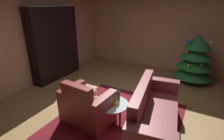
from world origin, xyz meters
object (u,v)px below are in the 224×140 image
book_stack_on_table (112,102)px  armchair_red (87,108)px  coffee_table (112,105)px  bottle_on_table (119,96)px  decorated_tree (195,59)px  bookshelf_unit (57,43)px  couch_red (154,116)px

book_stack_on_table → armchair_red: bearing=-150.3°
coffee_table → bottle_on_table: bottle_on_table is taller
book_stack_on_table → decorated_tree: 3.07m
armchair_red → bookshelf_unit: bearing=145.6°
bottle_on_table → armchair_red: bearing=-138.6°
armchair_red → book_stack_on_table: size_ratio=4.35×
bookshelf_unit → couch_red: 3.57m
bookshelf_unit → armchair_red: bearing=-34.4°
bookshelf_unit → book_stack_on_table: size_ratio=9.37×
bookshelf_unit → couch_red: size_ratio=1.07×
bookshelf_unit → decorated_tree: size_ratio=1.53×
armchair_red → couch_red: 1.25m
book_stack_on_table → couch_red: bearing=12.1°
bookshelf_unit → bottle_on_table: 2.87m
bookshelf_unit → book_stack_on_table: bearing=-25.5°
couch_red → bottle_on_table: size_ratio=7.37×
book_stack_on_table → bottle_on_table: (0.04, 0.17, 0.07)m
couch_red → book_stack_on_table: couch_red is taller
armchair_red → bottle_on_table: bearing=41.4°
coffee_table → couch_red: bearing=11.5°
coffee_table → bottle_on_table: 0.23m
armchair_red → decorated_tree: decorated_tree is taller
couch_red → coffee_table: (-0.77, -0.16, 0.07)m
book_stack_on_table → bottle_on_table: 0.19m
armchair_red → book_stack_on_table: bearing=29.7°
decorated_tree → armchair_red: bearing=-117.2°
bookshelf_unit → decorated_tree: bookshelf_unit is taller
decorated_tree → book_stack_on_table: bearing=-112.2°
bookshelf_unit → coffee_table: bearing=-25.5°
armchair_red → book_stack_on_table: 0.51m
bottle_on_table → decorated_tree: size_ratio=0.19×
book_stack_on_table → decorated_tree: decorated_tree is taller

